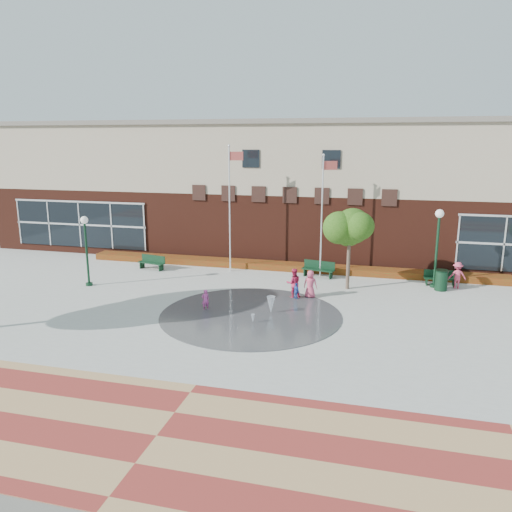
% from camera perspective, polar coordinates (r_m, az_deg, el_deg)
% --- Properties ---
extents(ground, '(120.00, 120.00, 0.00)m').
position_cam_1_polar(ground, '(20.57, -2.80, -9.54)').
color(ground, '#666056').
rests_on(ground, ground).
extents(plaza_concrete, '(46.00, 18.00, 0.01)m').
position_cam_1_polar(plaza_concrete, '(24.17, 0.00, -6.01)').
color(plaza_concrete, '#A8A8A0').
rests_on(plaza_concrete, ground).
extents(paver_band, '(46.00, 6.00, 0.01)m').
position_cam_1_polar(paver_band, '(14.77, -11.30, -19.54)').
color(paver_band, maroon).
rests_on(paver_band, ground).
extents(splash_pad, '(8.40, 8.40, 0.01)m').
position_cam_1_polar(splash_pad, '(23.25, -0.62, -6.79)').
color(splash_pad, '#383A3D').
rests_on(splash_pad, ground).
extents(library_building, '(44.40, 10.40, 9.20)m').
position_cam_1_polar(library_building, '(36.20, 5.35, 7.85)').
color(library_building, '#491D13').
rests_on(library_building, ground).
extents(flower_bed, '(26.00, 1.20, 0.40)m').
position_cam_1_polar(flower_bed, '(31.27, 3.46, -1.59)').
color(flower_bed, '#9E0506').
rests_on(flower_bed, ground).
extents(flagpole_left, '(0.88, 0.30, 7.68)m').
position_cam_1_polar(flagpole_left, '(30.11, -2.96, 6.14)').
color(flagpole_left, white).
rests_on(flagpole_left, ground).
extents(flagpole_right, '(0.83, 0.39, 7.18)m').
position_cam_1_polar(flagpole_right, '(29.16, 7.63, 5.29)').
color(flagpole_right, white).
rests_on(flagpole_right, ground).
extents(lamp_left, '(0.41, 0.41, 3.91)m').
position_cam_1_polar(lamp_left, '(28.81, -18.85, 1.41)').
color(lamp_left, '#10311C').
rests_on(lamp_left, ground).
extents(lamp_right, '(0.46, 0.46, 4.33)m').
position_cam_1_polar(lamp_right, '(28.62, 20.03, 1.78)').
color(lamp_right, '#10311C').
rests_on(lamp_right, ground).
extents(bench_left, '(1.84, 0.86, 0.89)m').
position_cam_1_polar(bench_left, '(31.88, -11.83, -1.03)').
color(bench_left, '#10311C').
rests_on(bench_left, ground).
extents(bench_mid, '(1.98, 0.92, 0.96)m').
position_cam_1_polar(bench_mid, '(29.70, 7.11, -1.84)').
color(bench_mid, '#10311C').
rests_on(bench_mid, ground).
extents(bench_right, '(1.73, 0.56, 0.86)m').
position_cam_1_polar(bench_right, '(29.59, 20.27, -2.69)').
color(bench_right, '#10311C').
rests_on(bench_right, ground).
extents(trash_can, '(0.70, 0.70, 1.14)m').
position_cam_1_polar(trash_can, '(28.60, 20.41, -2.60)').
color(trash_can, '#10311C').
rests_on(trash_can, ground).
extents(tree_mid, '(2.70, 2.70, 4.55)m').
position_cam_1_polar(tree_mid, '(26.95, 10.66, 3.04)').
color(tree_mid, '#49372C').
rests_on(tree_mid, ground).
extents(water_jet_a, '(0.41, 0.41, 0.80)m').
position_cam_1_polar(water_jet_a, '(23.47, 1.72, -6.61)').
color(water_jet_a, white).
rests_on(water_jet_a, ground).
extents(water_jet_b, '(0.18, 0.18, 0.40)m').
position_cam_1_polar(water_jet_b, '(22.26, -0.36, -7.72)').
color(water_jet_b, white).
rests_on(water_jet_b, ground).
extents(child_splash, '(0.45, 0.43, 1.03)m').
position_cam_1_polar(child_splash, '(23.90, -5.81, -5.00)').
color(child_splash, '#DF4BA5').
rests_on(child_splash, ground).
extents(adult_red, '(0.91, 0.81, 1.55)m').
position_cam_1_polar(adult_red, '(25.64, 4.32, -3.11)').
color(adult_red, '#C4254D').
rests_on(adult_red, ground).
extents(adult_pink, '(0.74, 0.51, 1.44)m').
position_cam_1_polar(adult_pink, '(25.72, 6.23, -3.22)').
color(adult_pink, '#D64B6B').
rests_on(adult_pink, ground).
extents(child_blue, '(0.52, 0.50, 0.87)m').
position_cam_1_polar(child_blue, '(25.45, 4.61, -4.03)').
color(child_blue, '#325AB5').
rests_on(child_blue, ground).
extents(person_bench, '(1.03, 0.68, 1.48)m').
position_cam_1_polar(person_bench, '(29.26, 22.01, -2.07)').
color(person_bench, '#D44060').
rests_on(person_bench, ground).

